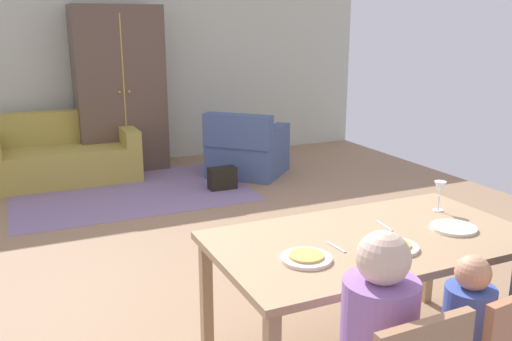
% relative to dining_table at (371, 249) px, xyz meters
% --- Properties ---
extents(ground_plane, '(7.19, 6.72, 0.02)m').
position_rel_dining_table_xyz_m(ground_plane, '(-0.22, 1.92, -0.70)').
color(ground_plane, '#947254').
extents(back_wall, '(7.19, 0.10, 2.70)m').
position_rel_dining_table_xyz_m(back_wall, '(-0.22, 5.33, 0.66)').
color(back_wall, beige).
rests_on(back_wall, ground_plane).
extents(dining_table, '(1.72, 0.95, 0.76)m').
position_rel_dining_table_xyz_m(dining_table, '(0.00, 0.00, 0.00)').
color(dining_table, tan).
rests_on(dining_table, ground_plane).
extents(plate_near_man, '(0.25, 0.25, 0.02)m').
position_rel_dining_table_xyz_m(plate_near_man, '(-0.47, -0.12, 0.08)').
color(plate_near_man, white).
rests_on(plate_near_man, dining_table).
extents(pizza_near_man, '(0.17, 0.17, 0.01)m').
position_rel_dining_table_xyz_m(pizza_near_man, '(-0.47, -0.12, 0.10)').
color(pizza_near_man, gold).
rests_on(pizza_near_man, plate_near_man).
extents(plate_near_child, '(0.25, 0.25, 0.02)m').
position_rel_dining_table_xyz_m(plate_near_child, '(0.00, -0.18, 0.08)').
color(plate_near_child, white).
rests_on(plate_near_child, dining_table).
extents(pizza_near_child, '(0.17, 0.17, 0.01)m').
position_rel_dining_table_xyz_m(pizza_near_child, '(0.00, -0.18, 0.10)').
color(pizza_near_child, gold).
rests_on(pizza_near_child, plate_near_child).
extents(plate_near_woman, '(0.25, 0.25, 0.02)m').
position_rel_dining_table_xyz_m(plate_near_woman, '(0.47, -0.10, 0.08)').
color(plate_near_woman, white).
rests_on(plate_near_woman, dining_table).
extents(wine_glass, '(0.07, 0.07, 0.19)m').
position_rel_dining_table_xyz_m(wine_glass, '(0.62, 0.18, 0.20)').
color(wine_glass, silver).
rests_on(wine_glass, dining_table).
extents(fork, '(0.03, 0.15, 0.01)m').
position_rel_dining_table_xyz_m(fork, '(-0.26, -0.05, 0.08)').
color(fork, silver).
rests_on(fork, dining_table).
extents(knife, '(0.03, 0.17, 0.01)m').
position_rel_dining_table_xyz_m(knife, '(0.15, 0.10, 0.08)').
color(knife, silver).
rests_on(knife, dining_table).
extents(area_rug, '(2.60, 1.80, 0.01)m').
position_rel_dining_table_xyz_m(area_rug, '(-0.51, 3.81, -0.68)').
color(area_rug, gray).
rests_on(area_rug, ground_plane).
extents(couch, '(1.72, 0.86, 0.82)m').
position_rel_dining_table_xyz_m(couch, '(-1.13, 4.66, -0.38)').
color(couch, '#AA9741').
rests_on(couch, ground_plane).
extents(armchair, '(1.21, 1.21, 0.82)m').
position_rel_dining_table_xyz_m(armchair, '(1.00, 3.97, -0.37)').
color(armchair, '#435680').
rests_on(armchair, ground_plane).
extents(armoire, '(1.10, 0.59, 2.10)m').
position_rel_dining_table_xyz_m(armoire, '(-0.35, 4.94, 0.36)').
color(armoire, brown).
rests_on(armoire, ground_plane).
extents(handbag, '(0.32, 0.16, 0.26)m').
position_rel_dining_table_xyz_m(handbag, '(0.49, 3.51, -0.56)').
color(handbag, black).
rests_on(handbag, ground_plane).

